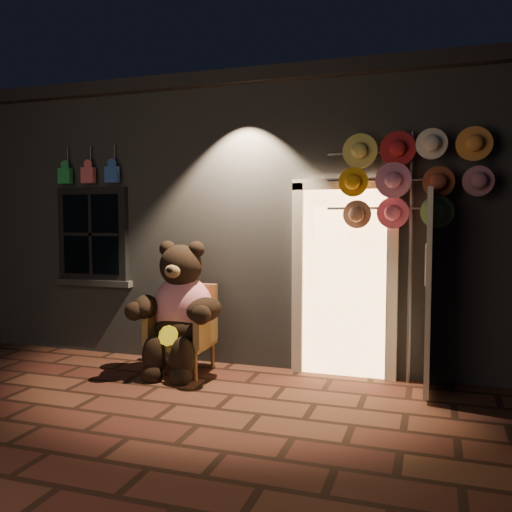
% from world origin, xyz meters
% --- Properties ---
extents(ground, '(60.00, 60.00, 0.00)m').
position_xyz_m(ground, '(0.00, 0.00, 0.00)').
color(ground, '#522E1F').
rests_on(ground, ground).
extents(shop_building, '(7.30, 5.95, 3.51)m').
position_xyz_m(shop_building, '(0.00, 3.99, 1.74)').
color(shop_building, slate).
rests_on(shop_building, ground).
extents(wicker_armchair, '(0.70, 0.63, 0.99)m').
position_xyz_m(wicker_armchair, '(-0.42, 1.07, 0.49)').
color(wicker_armchair, olive).
rests_on(wicker_armchair, ground).
extents(teddy_bear, '(1.13, 0.88, 1.55)m').
position_xyz_m(teddy_bear, '(-0.42, 0.94, 0.72)').
color(teddy_bear, red).
rests_on(teddy_bear, ground).
extents(hat_rack, '(1.67, 0.22, 2.67)m').
position_xyz_m(hat_rack, '(2.03, 1.28, 2.16)').
color(hat_rack, '#59595E').
rests_on(hat_rack, ground).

